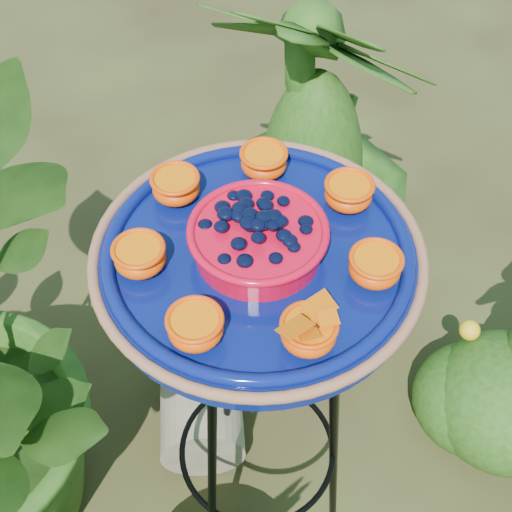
# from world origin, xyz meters

# --- Properties ---
(ground_plane) EXTENTS (20.00, 20.00, 0.00)m
(ground_plane) POSITION_xyz_m (0.00, 0.00, 0.00)
(ground_plane) COLOR #312416
(ground_plane) RESTS_ON ground
(tripod_stand) EXTENTS (0.44, 0.44, 0.96)m
(tripod_stand) POSITION_xyz_m (-0.06, -0.01, 0.58)
(tripod_stand) COLOR black
(tripod_stand) RESTS_ON ground
(feeder_dish) EXTENTS (0.62, 0.62, 0.11)m
(feeder_dish) POSITION_xyz_m (-0.06, -0.01, 1.00)
(feeder_dish) COLOR navy
(feeder_dish) RESTS_ON tripod_stand
(driftwood_log) EXTENTS (0.59, 0.63, 0.22)m
(driftwood_log) POSITION_xyz_m (0.11, 0.39, 0.11)
(driftwood_log) COLOR gray
(driftwood_log) RESTS_ON ground
(shrub_back_right) EXTENTS (0.72, 0.72, 1.02)m
(shrub_back_right) POSITION_xyz_m (0.57, 0.41, 0.51)
(shrub_back_right) COLOR #1C4412
(shrub_back_right) RESTS_ON ground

